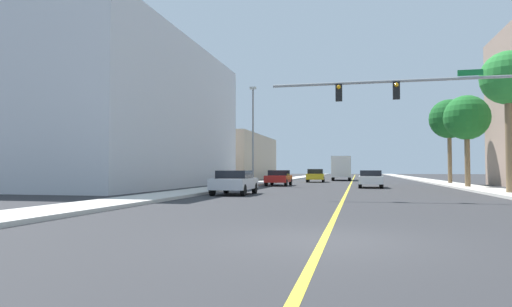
{
  "coord_description": "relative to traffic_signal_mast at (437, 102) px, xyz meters",
  "views": [
    {
      "loc": [
        0.69,
        -9.14,
        1.43
      ],
      "look_at": [
        -6.9,
        24.12,
        2.65
      ],
      "focal_mm": 31.32,
      "sensor_mm": 36.0,
      "label": 1
    }
  ],
  "objects": [
    {
      "name": "sidewalk_right",
      "position": [
        4.65,
        29.03,
        -4.51
      ],
      "size": [
        2.55,
        168.0,
        0.15
      ],
      "primitive_type": "cube",
      "color": "beige",
      "rests_on": "ground"
    },
    {
      "name": "palm_near",
      "position": [
        4.66,
        5.34,
        1.87
      ],
      "size": [
        3.01,
        3.01,
        7.95
      ],
      "color": "brown",
      "rests_on": "sidewalk_right"
    },
    {
      "name": "traffic_signal_mast",
      "position": [
        0.0,
        0.0,
        0.0
      ],
      "size": [
        11.66,
        0.36,
        5.92
      ],
      "color": "gray",
      "rests_on": "sidewalk_right"
    },
    {
      "name": "street_lamp",
      "position": [
        -12.52,
        15.64,
        0.25
      ],
      "size": [
        0.56,
        0.28,
        8.5
      ],
      "color": "gray",
      "rests_on": "sidewalk_left"
    },
    {
      "name": "lane_marking_center",
      "position": [
        -4.32,
        29.03,
        -4.58
      ],
      "size": [
        0.16,
        144.0,
        0.01
      ],
      "primitive_type": "cube",
      "color": "yellow",
      "rests_on": "ground"
    },
    {
      "name": "sidewalk_left",
      "position": [
        -13.3,
        29.03,
        -4.51
      ],
      "size": [
        2.55,
        168.0,
        0.15
      ],
      "primitive_type": "cube",
      "color": "beige",
      "rests_on": "ground"
    },
    {
      "name": "car_white",
      "position": [
        -2.66,
        13.94,
        -3.88
      ],
      "size": [
        1.89,
        4.32,
        1.35
      ],
      "rotation": [
        0.0,
        0.0,
        -0.02
      ],
      "color": "white",
      "rests_on": "ground"
    },
    {
      "name": "delivery_truck",
      "position": [
        -5.75,
        37.17,
        -2.94
      ],
      "size": [
        2.67,
        8.49,
        3.09
      ],
      "rotation": [
        0.0,
        0.0,
        0.03
      ],
      "color": "#194799",
      "rests_on": "ground"
    },
    {
      "name": "car_yellow",
      "position": [
        -8.27,
        28.27,
        -3.82
      ],
      "size": [
        2.1,
        4.08,
        1.47
      ],
      "rotation": [
        0.0,
        0.0,
        0.05
      ],
      "color": "gold",
      "rests_on": "ground"
    },
    {
      "name": "building_left_near",
      "position": [
        -24.25,
        12.39,
        1.43
      ],
      "size": [
        15.02,
        25.63,
        12.03
      ],
      "primitive_type": "cube",
      "color": "silver",
      "rests_on": "ground"
    },
    {
      "name": "building_left_far",
      "position": [
        -24.53,
        39.62,
        -1.45
      ],
      "size": [
        15.58,
        21.33,
        6.26
      ],
      "primitive_type": "cube",
      "color": "tan",
      "rests_on": "ground"
    },
    {
      "name": "palm_mid",
      "position": [
        4.43,
        14.21,
        0.72
      ],
      "size": [
        3.37,
        3.37,
        6.89
      ],
      "color": "brown",
      "rests_on": "sidewalk_right"
    },
    {
      "name": "ground",
      "position": [
        -4.32,
        29.03,
        -4.58
      ],
      "size": [
        192.0,
        192.0,
        0.0
      ],
      "primitive_type": "plane",
      "color": "#2D2D30"
    },
    {
      "name": "car_silver",
      "position": [
        -10.48,
        2.34,
        -3.86
      ],
      "size": [
        1.98,
        3.81,
        1.36
      ],
      "rotation": [
        0.0,
        0.0,
        3.15
      ],
      "color": "#BCBCC1",
      "rests_on": "ground"
    },
    {
      "name": "car_red",
      "position": [
        -10.4,
        16.49,
        -3.87
      ],
      "size": [
        1.94,
        3.94,
        1.36
      ],
      "rotation": [
        0.0,
        0.0,
        3.15
      ],
      "color": "red",
      "rests_on": "ground"
    },
    {
      "name": "palm_far",
      "position": [
        4.86,
        23.07,
        1.59
      ],
      "size": [
        3.7,
        3.7,
        7.93
      ],
      "color": "brown",
      "rests_on": "sidewalk_right"
    }
  ]
}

